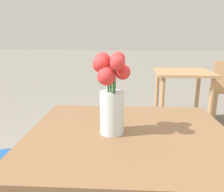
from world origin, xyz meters
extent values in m
cube|color=brown|center=(0.00, 0.00, 0.74)|extent=(0.88, 0.76, 0.03)
cylinder|color=brown|center=(-0.37, 0.27, 0.36)|extent=(0.05, 0.05, 0.73)
cylinder|color=brown|center=(0.33, 0.32, 0.36)|extent=(0.05, 0.05, 0.73)
cylinder|color=silver|center=(-0.07, -0.01, 0.84)|extent=(0.10, 0.10, 0.17)
cylinder|color=silver|center=(-0.07, -0.01, 0.81)|extent=(0.09, 0.09, 0.09)
cylinder|color=#337038|center=(-0.06, -0.01, 0.88)|extent=(0.01, 0.01, 0.22)
sphere|color=red|center=(-0.03, -0.01, 1.01)|extent=(0.06, 0.06, 0.06)
cylinder|color=#337038|center=(-0.07, 0.00, 0.90)|extent=(0.01, 0.01, 0.27)
sphere|color=red|center=(-0.05, 0.02, 1.06)|extent=(0.06, 0.06, 0.06)
cylinder|color=#337038|center=(-0.08, 0.00, 0.88)|extent=(0.01, 0.01, 0.23)
sphere|color=red|center=(-0.09, 0.03, 1.01)|extent=(0.06, 0.06, 0.06)
cylinder|color=#337038|center=(-0.09, 0.00, 0.90)|extent=(0.01, 0.01, 0.26)
sphere|color=red|center=(-0.11, 0.01, 1.05)|extent=(0.06, 0.06, 0.06)
cylinder|color=#337038|center=(-0.08, -0.02, 0.89)|extent=(0.01, 0.01, 0.25)
sphere|color=red|center=(-0.11, -0.03, 1.04)|extent=(0.06, 0.06, 0.06)
cylinder|color=#337038|center=(-0.07, -0.02, 0.87)|extent=(0.01, 0.01, 0.21)
sphere|color=red|center=(-0.09, -0.05, 1.00)|extent=(0.07, 0.07, 0.07)
cylinder|color=#337038|center=(-0.06, -0.03, 0.90)|extent=(0.01, 0.01, 0.26)
sphere|color=red|center=(-0.05, -0.05, 1.05)|extent=(0.06, 0.06, 0.06)
cylinder|color=#1E519E|center=(-0.76, 0.27, 0.22)|extent=(0.03, 0.03, 0.44)
cube|color=tan|center=(1.08, 2.25, 0.21)|extent=(0.12, 0.33, 0.43)
cube|color=tan|center=(0.57, 1.90, 0.73)|extent=(0.69, 0.66, 0.03)
cylinder|color=tan|center=(0.31, 1.63, 0.36)|extent=(0.05, 0.05, 0.71)
cylinder|color=tan|center=(0.85, 1.65, 0.36)|extent=(0.05, 0.05, 0.71)
cylinder|color=tan|center=(0.29, 2.15, 0.36)|extent=(0.05, 0.05, 0.71)
cylinder|color=tan|center=(0.83, 2.17, 0.36)|extent=(0.05, 0.05, 0.71)
camera|label=1|loc=(0.03, -0.83, 1.13)|focal=35.00mm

